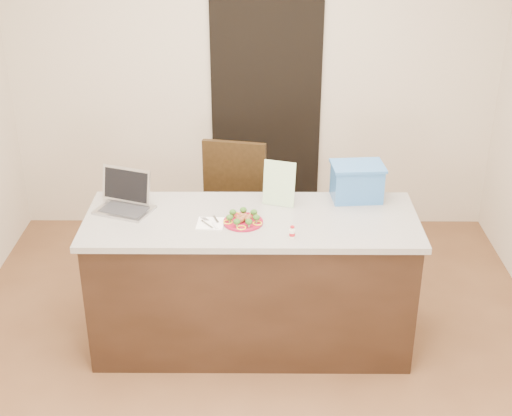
{
  "coord_description": "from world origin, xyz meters",
  "views": [
    {
      "loc": [
        0.05,
        -3.66,
        2.91
      ],
      "look_at": [
        0.03,
        0.2,
        1.01
      ],
      "focal_mm": 50.0,
      "sensor_mm": 36.0,
      "label": 1
    }
  ],
  "objects_px": {
    "napkin": "(210,223)",
    "laptop": "(125,198)",
    "chair": "(234,206)",
    "plate": "(243,222)",
    "yogurt_bottle": "(292,233)",
    "blue_box": "(357,182)",
    "island": "(252,281)"
  },
  "relations": [
    {
      "from": "island",
      "to": "chair",
      "type": "xyz_separation_m",
      "value": [
        -0.14,
        0.81,
        0.14
      ]
    },
    {
      "from": "yogurt_bottle",
      "to": "chair",
      "type": "bearing_deg",
      "value": 109.6
    },
    {
      "from": "plate",
      "to": "napkin",
      "type": "xyz_separation_m",
      "value": [
        -0.2,
        -0.01,
        -0.01
      ]
    },
    {
      "from": "blue_box",
      "to": "island",
      "type": "bearing_deg",
      "value": -161.84
    },
    {
      "from": "blue_box",
      "to": "laptop",
      "type": "bearing_deg",
      "value": -179.27
    },
    {
      "from": "laptop",
      "to": "blue_box",
      "type": "relative_size",
      "value": 1.14
    },
    {
      "from": "island",
      "to": "plate",
      "type": "distance_m",
      "value": 0.47
    },
    {
      "from": "island",
      "to": "chair",
      "type": "height_order",
      "value": "chair"
    },
    {
      "from": "plate",
      "to": "yogurt_bottle",
      "type": "bearing_deg",
      "value": -32.28
    },
    {
      "from": "yogurt_bottle",
      "to": "blue_box",
      "type": "bearing_deg",
      "value": 50.94
    },
    {
      "from": "yogurt_bottle",
      "to": "chair",
      "type": "distance_m",
      "value": 1.18
    },
    {
      "from": "napkin",
      "to": "plate",
      "type": "bearing_deg",
      "value": 3.77
    },
    {
      "from": "island",
      "to": "blue_box",
      "type": "bearing_deg",
      "value": 22.8
    },
    {
      "from": "napkin",
      "to": "yogurt_bottle",
      "type": "height_order",
      "value": "yogurt_bottle"
    },
    {
      "from": "island",
      "to": "napkin",
      "type": "bearing_deg",
      "value": -161.63
    },
    {
      "from": "island",
      "to": "yogurt_bottle",
      "type": "bearing_deg",
      "value": -46.38
    },
    {
      "from": "chair",
      "to": "blue_box",
      "type": "bearing_deg",
      "value": -21.65
    },
    {
      "from": "napkin",
      "to": "blue_box",
      "type": "height_order",
      "value": "blue_box"
    },
    {
      "from": "island",
      "to": "blue_box",
      "type": "height_order",
      "value": "blue_box"
    },
    {
      "from": "chair",
      "to": "plate",
      "type": "bearing_deg",
      "value": -72.97
    },
    {
      "from": "island",
      "to": "napkin",
      "type": "distance_m",
      "value": 0.53
    },
    {
      "from": "napkin",
      "to": "yogurt_bottle",
      "type": "distance_m",
      "value": 0.52
    },
    {
      "from": "plate",
      "to": "laptop",
      "type": "height_order",
      "value": "laptop"
    },
    {
      "from": "napkin",
      "to": "chair",
      "type": "height_order",
      "value": "chair"
    },
    {
      "from": "yogurt_bottle",
      "to": "blue_box",
      "type": "relative_size",
      "value": 0.21
    },
    {
      "from": "laptop",
      "to": "napkin",
      "type": "bearing_deg",
      "value": -1.85
    },
    {
      "from": "chair",
      "to": "laptop",
      "type": "bearing_deg",
      "value": -123.51
    },
    {
      "from": "napkin",
      "to": "chair",
      "type": "xyz_separation_m",
      "value": [
        0.11,
        0.89,
        -0.32
      ]
    },
    {
      "from": "napkin",
      "to": "laptop",
      "type": "xyz_separation_m",
      "value": [
        -0.55,
        0.23,
        0.06
      ]
    },
    {
      "from": "plate",
      "to": "napkin",
      "type": "height_order",
      "value": "plate"
    },
    {
      "from": "blue_box",
      "to": "chair",
      "type": "height_order",
      "value": "blue_box"
    },
    {
      "from": "island",
      "to": "chair",
      "type": "relative_size",
      "value": 1.93
    }
  ]
}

